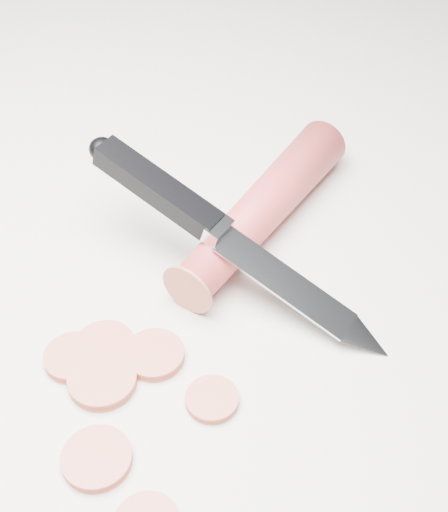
# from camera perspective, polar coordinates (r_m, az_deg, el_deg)

# --- Properties ---
(ground) EXTENTS (2.40, 2.40, 0.00)m
(ground) POSITION_cam_1_polar(r_m,az_deg,el_deg) (0.46, -6.50, -4.04)
(ground) COLOR silver
(ground) RESTS_ON ground
(carrot) EXTENTS (0.11, 0.18, 0.03)m
(carrot) POSITION_cam_1_polar(r_m,az_deg,el_deg) (0.50, 3.13, 3.85)
(carrot) COLOR #BE2F32
(carrot) RESTS_ON ground
(carrot_slice_0) EXTENTS (0.04, 0.04, 0.01)m
(carrot_slice_0) POSITION_cam_1_polar(r_m,az_deg,el_deg) (0.44, -9.53, -7.13)
(carrot_slice_0) COLOR #C95944
(carrot_slice_0) RESTS_ON ground
(carrot_slice_1) EXTENTS (0.04, 0.04, 0.01)m
(carrot_slice_1) POSITION_cam_1_polar(r_m,az_deg,el_deg) (0.44, -11.97, -7.95)
(carrot_slice_1) COLOR #C95944
(carrot_slice_1) RESTS_ON ground
(carrot_slice_2) EXTENTS (0.04, 0.04, 0.01)m
(carrot_slice_2) POSITION_cam_1_polar(r_m,az_deg,el_deg) (0.43, -9.71, -9.74)
(carrot_slice_2) COLOR #C95944
(carrot_slice_2) RESTS_ON ground
(carrot_slice_3) EXTENTS (0.04, 0.04, 0.01)m
(carrot_slice_3) POSITION_cam_1_polar(r_m,az_deg,el_deg) (0.40, -10.15, -15.65)
(carrot_slice_3) COLOR #C95944
(carrot_slice_3) RESTS_ON ground
(carrot_slice_4) EXTENTS (0.03, 0.03, 0.01)m
(carrot_slice_4) POSITION_cam_1_polar(r_m,az_deg,el_deg) (0.42, -0.96, -11.39)
(carrot_slice_4) COLOR #C95944
(carrot_slice_4) RESTS_ON ground
(carrot_slice_5) EXTENTS (0.04, 0.04, 0.01)m
(carrot_slice_5) POSITION_cam_1_polar(r_m,az_deg,el_deg) (0.44, -5.59, -7.87)
(carrot_slice_5) COLOR #C95944
(carrot_slice_5) RESTS_ON ground
(kitchen_knife) EXTENTS (0.22, 0.12, 0.07)m
(kitchen_knife) POSITION_cam_1_polar(r_m,az_deg,el_deg) (0.45, 0.85, 1.35)
(kitchen_knife) COLOR silver
(kitchen_knife) RESTS_ON ground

